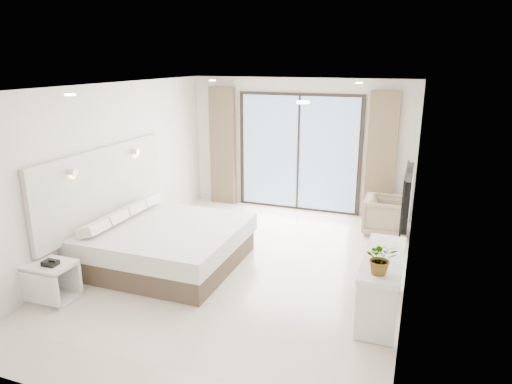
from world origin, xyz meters
TOP-DOWN VIEW (x-y plane):
  - ground at (0.00, 0.00)m, footprint 6.20×6.20m
  - room_shell at (-0.20, 0.71)m, footprint 4.62×6.22m
  - bed at (-1.21, -0.22)m, footprint 2.20×2.09m
  - nightstand at (-2.02, -1.71)m, footprint 0.57×0.47m
  - phone at (-1.96, -1.75)m, footprint 0.19×0.15m
  - console_desk at (2.04, -0.57)m, footprint 0.46×1.47m
  - plant at (2.04, -1.06)m, footprint 0.42×0.44m
  - armchair at (1.85, 2.25)m, footprint 0.68×0.73m

SIDE VIEW (x-z plane):
  - ground at x=0.00m, z-range 0.00..0.00m
  - nightstand at x=-2.02m, z-range 0.00..0.52m
  - bed at x=-1.21m, z-range -0.06..0.70m
  - armchair at x=1.85m, z-range 0.00..0.74m
  - phone at x=-1.96m, z-range 0.52..0.59m
  - console_desk at x=2.04m, z-range 0.17..0.94m
  - plant at x=2.04m, z-range 0.77..1.06m
  - room_shell at x=-0.20m, z-range 0.22..2.94m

